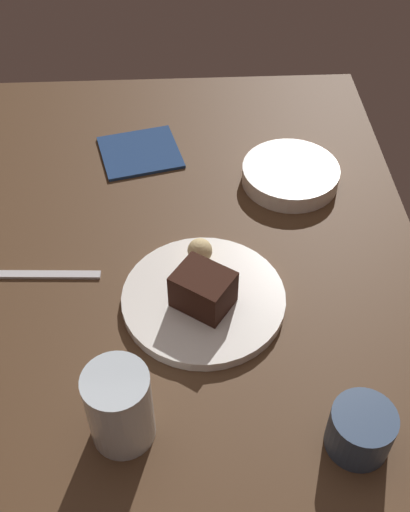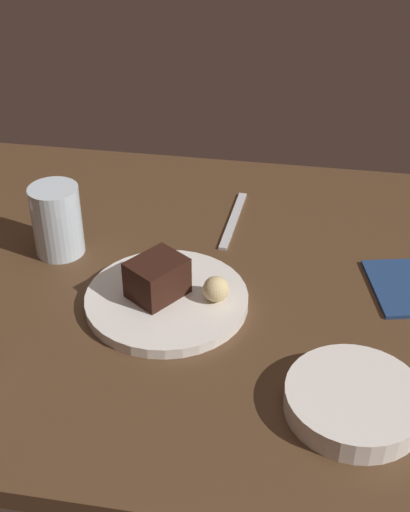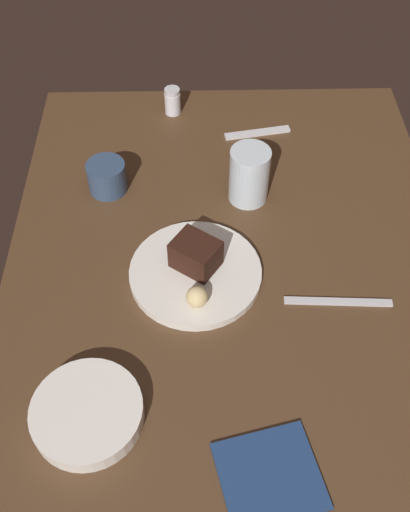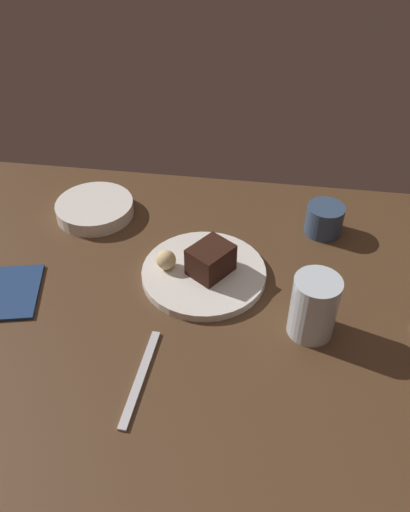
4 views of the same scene
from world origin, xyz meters
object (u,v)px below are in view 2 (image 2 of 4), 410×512
at_px(chocolate_cake_slice, 157,278).
at_px(butter_knife, 233,220).
at_px(dessert_plate, 167,300).
at_px(side_bowl, 354,401).
at_px(bread_roll, 216,289).
at_px(water_glass, 57,220).

height_order(chocolate_cake_slice, butter_knife, chocolate_cake_slice).
xyz_separation_m(dessert_plate, chocolate_cake_slice, (-0.01, 0.00, 0.04)).
xyz_separation_m(side_bowl, butter_knife, (-0.21, 0.42, -0.01)).
distance_m(chocolate_cake_slice, side_bowl, 0.33).
height_order(side_bowl, butter_knife, side_bowl).
distance_m(bread_roll, water_glass, 0.30).
bearing_deg(chocolate_cake_slice, dessert_plate, -4.63).
bearing_deg(chocolate_cake_slice, water_glass, 150.30).
bearing_deg(butter_knife, dessert_plate, -11.51).
distance_m(dessert_plate, butter_knife, 0.26).
relative_size(bread_roll, water_glass, 0.33).
bearing_deg(chocolate_cake_slice, side_bowl, -30.59).
bearing_deg(bread_roll, butter_knife, 91.78).
xyz_separation_m(chocolate_cake_slice, side_bowl, (0.28, -0.17, -0.03)).
xyz_separation_m(chocolate_cake_slice, bread_roll, (0.09, 0.00, -0.01)).
relative_size(side_bowl, butter_knife, 0.90).
bearing_deg(butter_knife, side_bowl, 29.29).
relative_size(chocolate_cake_slice, water_glass, 0.67).
bearing_deg(side_bowl, butter_knife, 116.20).
bearing_deg(bread_roll, dessert_plate, -178.38).
bearing_deg(dessert_plate, side_bowl, -31.64).
distance_m(side_bowl, butter_knife, 0.47).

